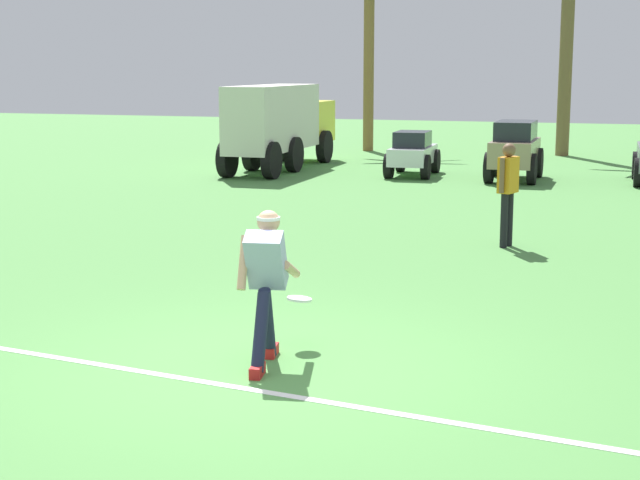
% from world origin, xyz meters
% --- Properties ---
extents(ground_plane, '(80.00, 80.00, 0.00)m').
position_xyz_m(ground_plane, '(0.00, 0.00, 0.00)').
color(ground_plane, '#4D8B42').
extents(field_line_paint, '(18.72, 2.59, 0.01)m').
position_xyz_m(field_line_paint, '(0.00, -0.62, 0.00)').
color(field_line_paint, white).
rests_on(field_line_paint, ground_plane).
extents(frisbee_thrower, '(0.47, 1.15, 1.40)m').
position_xyz_m(frisbee_thrower, '(-0.03, 0.14, 0.79)').
color(frisbee_thrower, '#191E38').
rests_on(frisbee_thrower, ground_plane).
extents(frisbee_in_flight, '(0.35, 0.35, 0.05)m').
position_xyz_m(frisbee_in_flight, '(0.06, 0.78, 0.46)').
color(frisbee_in_flight, white).
extents(teammate_near_sideline, '(0.29, 0.49, 1.56)m').
position_xyz_m(teammate_near_sideline, '(1.25, 6.73, 0.94)').
color(teammate_near_sideline, black).
rests_on(teammate_near_sideline, ground_plane).
extents(parked_car_slot_a, '(1.19, 2.25, 1.10)m').
position_xyz_m(parked_car_slot_a, '(-2.29, 15.76, 0.56)').
color(parked_car_slot_a, silver).
rests_on(parked_car_slot_a, ground_plane).
extents(parked_car_slot_b, '(1.18, 2.36, 1.40)m').
position_xyz_m(parked_car_slot_b, '(0.23, 15.56, 0.74)').
color(parked_car_slot_b, '#998466').
rests_on(parked_car_slot_b, ground_plane).
extents(box_truck, '(1.45, 5.91, 2.20)m').
position_xyz_m(box_truck, '(-5.95, 16.18, 1.23)').
color(box_truck, yellow).
rests_on(box_truck, ground_plane).
extents(palm_tree_far_left, '(3.13, 3.22, 5.63)m').
position_xyz_m(palm_tree_far_left, '(-5.26, 22.33, 3.44)').
color(palm_tree_far_left, brown).
rests_on(palm_tree_far_left, ground_plane).
extents(palm_tree_left_of_centre, '(3.45, 3.26, 6.55)m').
position_xyz_m(palm_tree_left_of_centre, '(0.77, 22.57, 3.77)').
color(palm_tree_left_of_centre, brown).
rests_on(palm_tree_left_of_centre, ground_plane).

